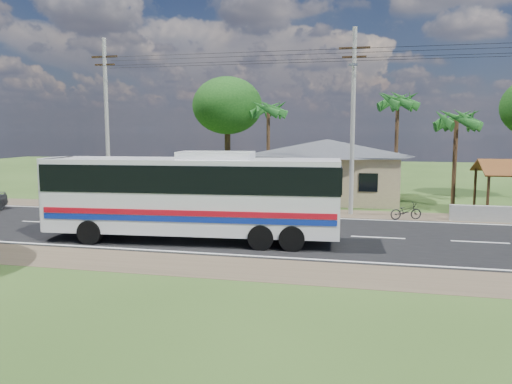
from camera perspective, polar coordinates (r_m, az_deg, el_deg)
ground at (r=24.65m, az=3.21°, el=-4.76°), size 120.00×120.00×0.00m
road at (r=24.65m, az=3.21°, el=-4.74°), size 120.00×16.00×0.03m
house at (r=37.00m, az=8.11°, el=3.28°), size 12.40×10.00×5.00m
utility_poles at (r=30.32m, az=10.38°, el=8.32°), size 32.80×2.22×11.00m
palm_near at (r=35.25m, az=21.96°, el=7.64°), size 2.80×2.80×6.70m
palm_mid at (r=39.41m, az=15.90°, el=9.88°), size 2.80×2.80×8.20m
palm_far at (r=40.62m, az=1.42°, el=9.38°), size 2.80×2.80×7.70m
tree_behind_house at (r=43.53m, az=-3.30°, el=9.79°), size 6.00×6.00×9.61m
coach_bus at (r=22.73m, az=-7.23°, el=0.19°), size 13.41×3.81×4.11m
motorcycle at (r=29.60m, az=16.76°, el=-2.12°), size 1.92×1.20×0.95m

